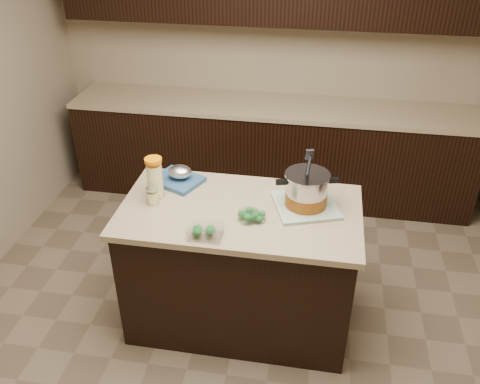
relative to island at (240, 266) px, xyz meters
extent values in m
plane|color=brown|center=(0.00, 0.00, -0.45)|extent=(4.00, 4.00, 0.00)
cube|color=tan|center=(0.00, 2.00, 0.90)|extent=(4.00, 0.04, 2.70)
cube|color=black|center=(0.00, 1.70, -0.02)|extent=(3.60, 0.60, 0.86)
cube|color=tan|center=(0.00, 1.70, 0.43)|extent=(3.60, 0.63, 0.04)
cube|color=black|center=(0.00, 0.00, -0.02)|extent=(1.40, 0.75, 0.86)
cube|color=tan|center=(0.00, 0.00, 0.43)|extent=(1.46, 0.81, 0.04)
cube|color=#57815D|center=(0.39, 0.09, 0.46)|extent=(0.46, 0.46, 0.02)
cylinder|color=#B7B7BC|center=(0.39, 0.09, 0.57)|extent=(0.30, 0.30, 0.20)
cylinder|color=brown|center=(0.39, 0.09, 0.51)|extent=(0.31, 0.31, 0.08)
cylinder|color=#B7B7BC|center=(0.39, 0.09, 0.67)|extent=(0.32, 0.32, 0.01)
cube|color=black|center=(0.24, 0.05, 0.63)|extent=(0.07, 0.04, 0.03)
cube|color=black|center=(0.54, 0.13, 0.63)|extent=(0.07, 0.04, 0.03)
cylinder|color=black|center=(0.39, 0.06, 0.73)|extent=(0.05, 0.11, 0.24)
cylinder|color=#F3F294|center=(-0.55, 0.07, 0.55)|extent=(0.12, 0.12, 0.21)
cylinder|color=white|center=(-0.55, 0.07, 0.57)|extent=(0.13, 0.13, 0.24)
cylinder|color=orange|center=(-0.55, 0.07, 0.70)|extent=(0.14, 0.14, 0.02)
cylinder|color=#F3F294|center=(-0.54, -0.03, 0.49)|extent=(0.07, 0.07, 0.08)
cylinder|color=white|center=(-0.54, -0.03, 0.50)|extent=(0.08, 0.08, 0.10)
cylinder|color=silver|center=(-0.54, -0.03, 0.56)|extent=(0.09, 0.09, 0.02)
cylinder|color=silver|center=(0.07, -0.11, 0.48)|extent=(0.16, 0.16, 0.06)
cylinder|color=silver|center=(0.12, -0.10, 0.47)|extent=(0.13, 0.13, 0.05)
cube|color=silver|center=(-0.14, -0.31, 0.48)|extent=(0.19, 0.14, 0.07)
cube|color=navy|center=(-0.46, 0.24, 0.46)|extent=(0.37, 0.34, 0.03)
ellipsoid|color=silver|center=(-0.44, 0.24, 0.52)|extent=(0.15, 0.13, 0.08)
camera|label=1|loc=(0.43, -2.52, 2.15)|focal=38.00mm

